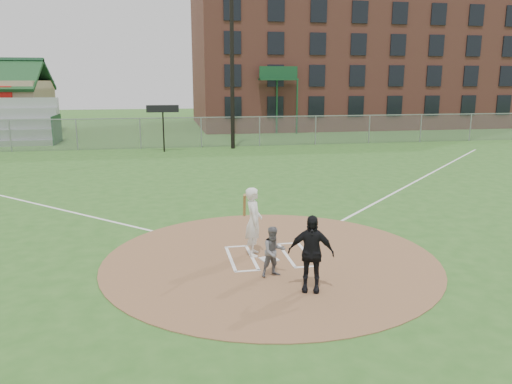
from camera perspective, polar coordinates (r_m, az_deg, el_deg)
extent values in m
plane|color=#2D5E20|center=(12.74, 1.67, -7.66)|extent=(140.00, 140.00, 0.00)
cylinder|color=#8E6443|center=(12.74, 1.67, -7.62)|extent=(8.40, 8.40, 0.02)
cube|color=silver|center=(12.63, 1.51, -7.68)|extent=(0.49, 0.49, 0.03)
cube|color=white|center=(24.09, 18.28, 1.44)|extent=(17.04, 17.04, 0.01)
imported|color=slate|center=(11.45, 2.04, -6.83)|extent=(0.65, 0.56, 1.17)
imported|color=black|center=(10.66, 6.29, -6.97)|extent=(1.06, 0.71, 1.67)
cube|color=white|center=(12.71, -2.92, -7.61)|extent=(0.08, 1.80, 0.01)
cube|color=white|center=(12.79, -0.46, -7.46)|extent=(0.08, 1.80, 0.01)
cube|color=white|center=(13.59, -2.26, -6.24)|extent=(0.62, 0.08, 0.01)
cube|color=white|center=(11.92, -0.98, -9.00)|extent=(0.62, 0.08, 0.01)
cube|color=white|center=(13.11, 5.84, -7.02)|extent=(0.08, 1.80, 0.01)
cube|color=white|center=(12.97, 3.49, -7.19)|extent=(0.08, 1.80, 0.01)
cube|color=white|center=(13.86, 3.67, -5.88)|extent=(0.62, 0.08, 0.01)
cube|color=white|center=(12.22, 5.76, -8.50)|extent=(0.62, 0.08, 0.01)
imported|color=white|center=(12.70, -0.27, -3.41)|extent=(0.53, 0.71, 1.78)
cylinder|color=olive|center=(12.13, -1.33, -1.54)|extent=(0.15, 0.60, 0.70)
cube|color=slate|center=(33.94, -6.28, 6.78)|extent=(56.00, 0.03, 2.00)
cube|color=gray|center=(33.86, -6.32, 8.47)|extent=(56.00, 0.06, 0.06)
cube|color=gray|center=(33.94, -6.28, 6.78)|extent=(56.08, 0.08, 2.00)
cube|color=#194728|center=(38.75, -21.79, 6.68)|extent=(0.08, 3.20, 2.00)
cube|color=brown|center=(53.12, 10.25, 15.77)|extent=(30.00, 16.00, 15.00)
cube|color=black|center=(45.62, 13.83, 16.04)|extent=(26.60, 0.10, 12.20)
cube|color=#194728|center=(42.11, 2.57, 12.74)|extent=(3.20, 1.00, 0.15)
cube|color=#194728|center=(42.66, 2.39, 9.72)|extent=(0.12, 0.12, 4.50)
cube|color=#194728|center=(42.10, 4.70, 9.65)|extent=(0.12, 0.12, 4.50)
cube|color=#194728|center=(42.12, 2.58, 13.49)|extent=(3.20, 0.08, 1.00)
cylinder|color=black|center=(33.03, -2.76, 15.37)|extent=(0.26, 0.26, 12.00)
cylinder|color=black|center=(32.03, -10.53, 6.84)|extent=(0.10, 0.10, 2.60)
cube|color=black|center=(31.92, -10.63, 9.34)|extent=(2.00, 0.10, 0.45)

